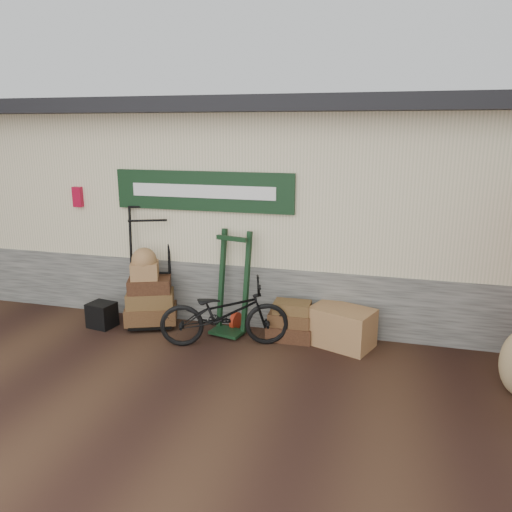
{
  "coord_description": "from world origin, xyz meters",
  "views": [
    {
      "loc": [
        2.23,
        -5.52,
        2.81
      ],
      "look_at": [
        0.48,
        0.9,
        1.09
      ],
      "focal_mm": 35.0,
      "sensor_mm": 36.0,
      "label": 1
    }
  ],
  "objects": [
    {
      "name": "wicker_hamper",
      "position": [
        1.72,
        0.69,
        0.26
      ],
      "size": [
        0.92,
        0.76,
        0.52
      ],
      "primitive_type": "cube",
      "rotation": [
        0.0,
        0.0,
        -0.37
      ],
      "color": "brown",
      "rests_on": "ground"
    },
    {
      "name": "station_building",
      "position": [
        -0.01,
        2.74,
        1.61
      ],
      "size": [
        14.4,
        4.1,
        3.2
      ],
      "color": "#4C4C47",
      "rests_on": "ground"
    },
    {
      "name": "suitcase_stack",
      "position": [
        1.02,
        0.71,
        0.27
      ],
      "size": [
        0.62,
        0.4,
        0.54
      ],
      "primitive_type": null,
      "rotation": [
        0.0,
        0.0,
        0.03
      ],
      "color": "#341B10",
      "rests_on": "ground"
    },
    {
      "name": "porter_trolley",
      "position": [
        -1.08,
        0.79,
        0.87
      ],
      "size": [
        1.05,
        0.93,
        1.75
      ],
      "primitive_type": null,
      "rotation": [
        0.0,
        0.0,
        0.38
      ],
      "color": "black",
      "rests_on": "ground"
    },
    {
      "name": "bicycle",
      "position": [
        0.22,
        0.3,
        0.49
      ],
      "size": [
        1.1,
        1.8,
        0.99
      ],
      "primitive_type": "imported",
      "rotation": [
        0.0,
        0.0,
        1.89
      ],
      "color": "black",
      "rests_on": "ground"
    },
    {
      "name": "ground",
      "position": [
        0.0,
        0.0,
        0.0
      ],
      "size": [
        80.0,
        80.0,
        0.0
      ],
      "primitive_type": "plane",
      "color": "black",
      "rests_on": "ground"
    },
    {
      "name": "black_trunk",
      "position": [
        -1.7,
        0.42,
        0.18
      ],
      "size": [
        0.41,
        0.36,
        0.36
      ],
      "primitive_type": "cube",
      "rotation": [
        0.0,
        0.0,
        -0.17
      ],
      "color": "black",
      "rests_on": "ground"
    },
    {
      "name": "green_barrow",
      "position": [
        0.19,
        0.74,
        0.72
      ],
      "size": [
        0.61,
        0.55,
        1.44
      ],
      "primitive_type": null,
      "rotation": [
        0.0,
        0.0,
        -0.23
      ],
      "color": "black",
      "rests_on": "ground"
    }
  ]
}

